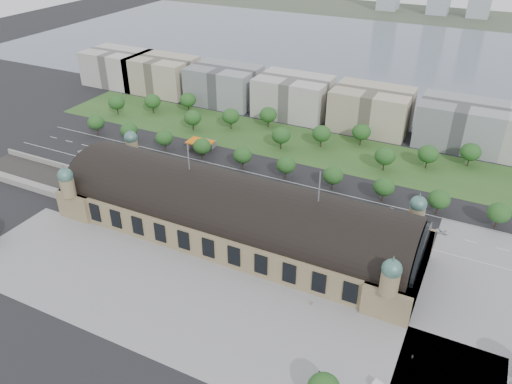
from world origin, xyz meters
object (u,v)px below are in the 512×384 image
at_px(parked_car_2, 130,171).
at_px(traffic_car_5, 392,210).
at_px(petrol_station, 205,143).
at_px(parked_car_1, 158,182).
at_px(parked_car_3, 172,185).
at_px(parked_car_4, 209,195).
at_px(traffic_car_1, 140,156).
at_px(parked_car_5, 180,188).
at_px(bus_east, 348,222).
at_px(traffic_car_2, 146,172).
at_px(traffic_car_0, 81,151).
at_px(bus_mid, 292,205).
at_px(bus_west, 218,185).
at_px(pedestrian_2, 413,356).
at_px(traffic_car_6, 441,231).
at_px(traffic_car_4, 282,201).
at_px(parked_car_0, 115,170).
at_px(parked_car_6, 200,193).
at_px(pedestrian_4, 319,374).
at_px(pedestrian_0, 312,304).

bearing_deg(parked_car_2, traffic_car_5, 75.46).
relative_size(petrol_station, parked_car_1, 2.63).
height_order(parked_car_2, parked_car_3, parked_car_3).
bearing_deg(petrol_station, parked_car_4, -56.64).
relative_size(traffic_car_1, parked_car_3, 0.96).
bearing_deg(parked_car_5, bus_east, 66.35).
height_order(parked_car_3, parked_car_4, parked_car_3).
bearing_deg(parked_car_5, traffic_car_2, -131.96).
xyz_separation_m(traffic_car_5, parked_car_3, (-99.64, -25.43, 0.12)).
xyz_separation_m(traffic_car_0, bus_mid, (124.81, -1.25, 0.95)).
bearing_deg(bus_west, traffic_car_1, 73.73).
relative_size(traffic_car_1, bus_east, 0.42).
bearing_deg(pedestrian_2, parked_car_4, 46.08).
bearing_deg(traffic_car_6, parked_car_3, -81.09).
bearing_deg(parked_car_5, parked_car_1, -117.88).
xyz_separation_m(traffic_car_2, bus_west, (40.28, 2.68, 0.91)).
bearing_deg(bus_mid, traffic_car_0, 84.56).
distance_m(traffic_car_4, traffic_car_5, 48.79).
xyz_separation_m(traffic_car_5, parked_car_5, (-95.13, -25.43, 0.01)).
relative_size(parked_car_5, bus_west, 0.43).
distance_m(traffic_car_5, parked_car_0, 136.35).
height_order(petrol_station, parked_car_6, petrol_station).
xyz_separation_m(bus_west, bus_east, (65.00, -2.72, -0.10)).
relative_size(traffic_car_5, parked_car_3, 0.88).
xyz_separation_m(traffic_car_1, traffic_car_6, (155.29, -1.11, -0.03)).
bearing_deg(parked_car_3, parked_car_5, 56.63).
distance_m(parked_car_4, pedestrian_4, 108.88).
bearing_deg(pedestrian_2, parked_car_0, 54.96).
height_order(traffic_car_4, pedestrian_2, pedestrian_2).
distance_m(petrol_station, traffic_car_6, 132.66).
xyz_separation_m(traffic_car_4, bus_mid, (6.03, -2.46, 1.00)).
height_order(parked_car_3, pedestrian_2, parked_car_3).
height_order(parked_car_4, parked_car_5, parked_car_4).
relative_size(petrol_station, pedestrian_2, 8.79).
xyz_separation_m(parked_car_1, bus_west, (28.42, 8.72, 0.87)).
bearing_deg(traffic_car_2, pedestrian_0, 63.70).
relative_size(parked_car_4, pedestrian_2, 2.65).
relative_size(parked_car_3, parked_car_6, 0.86).
bearing_deg(traffic_car_4, bus_east, 79.59).
bearing_deg(petrol_station, parked_car_3, -79.48).
distance_m(traffic_car_5, parked_car_1, 110.35).
distance_m(parked_car_1, parked_car_2, 20.02).
height_order(parked_car_1, parked_car_3, parked_car_3).
bearing_deg(bus_west, traffic_car_4, -92.62).
distance_m(traffic_car_6, pedestrian_4, 92.34).
distance_m(parked_car_6, bus_west, 9.88).
bearing_deg(parked_car_3, pedestrian_0, 29.36).
relative_size(traffic_car_1, pedestrian_2, 2.84).
bearing_deg(parked_car_4, traffic_car_4, 72.06).
xyz_separation_m(parked_car_0, bus_east, (120.00, 6.00, 0.73)).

